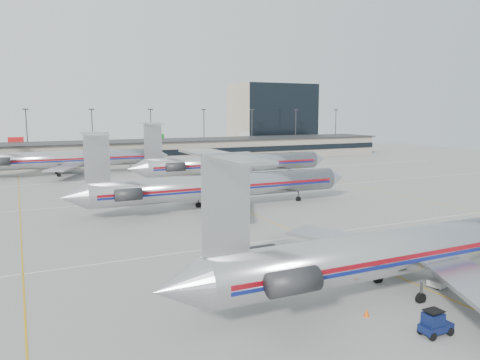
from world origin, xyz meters
TOP-DOWN VIEW (x-y plane):
  - ground at (0.00, 0.00)m, footprint 260.00×260.00m
  - apron_markings at (0.00, 10.00)m, footprint 160.00×0.15m
  - terminal at (0.00, 97.97)m, footprint 162.00×17.00m
  - light_mast_row at (0.00, 112.00)m, footprint 163.60×0.40m
  - distant_building at (62.00, 128.00)m, footprint 30.00×20.00m
  - jet_foreground at (-0.65, -7.75)m, footprint 45.85×27.00m
  - jet_second_row at (-3.39, 28.70)m, footprint 45.34×26.70m
  - jet_third_row at (10.94, 54.30)m, footprint 45.68×28.10m
  - jet_back_row at (-19.63, 78.69)m, footprint 46.43×28.56m
  - tug_left at (-5.94, -14.38)m, footprint 2.19×1.17m
  - belt_loader at (2.13, -8.25)m, footprint 4.32×2.04m
  - cone_left at (-7.99, -10.23)m, footprint 0.47×0.47m

SIDE VIEW (x-z plane):
  - ground at x=0.00m, z-range 0.00..0.00m
  - apron_markings at x=0.00m, z-range 0.00..0.02m
  - cone_left at x=-7.99m, z-range 0.00..0.58m
  - belt_loader at x=2.13m, z-range -0.51..1.70m
  - tug_left at x=-5.94m, z-range -0.08..1.70m
  - terminal at x=0.00m, z-range 0.03..6.28m
  - jet_second_row at x=-3.39m, z-range -2.49..9.38m
  - jet_foreground at x=-0.65m, z-range -2.52..9.48m
  - jet_third_row at x=10.94m, z-range -2.62..9.87m
  - jet_back_row at x=-19.63m, z-range -2.66..10.03m
  - light_mast_row at x=0.00m, z-range 0.94..16.22m
  - distant_building at x=62.00m, z-range 0.00..25.00m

